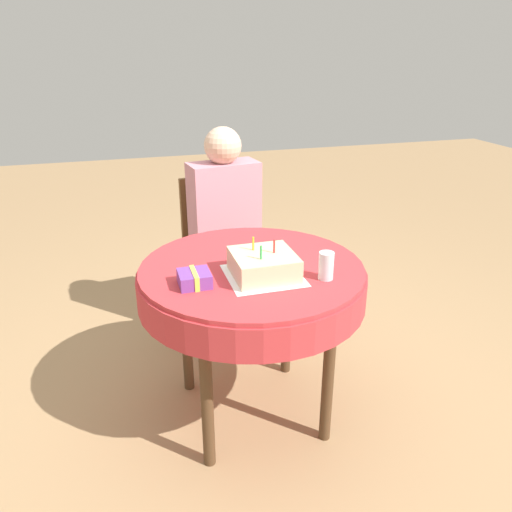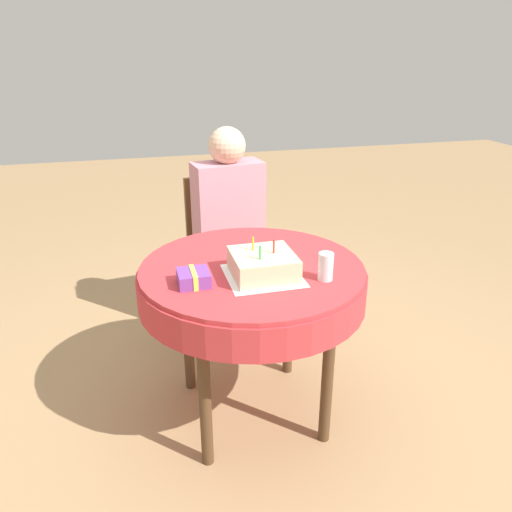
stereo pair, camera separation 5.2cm
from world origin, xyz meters
name	(u,v)px [view 2 (the right image)]	position (x,y,z in m)	size (l,w,h in m)	color
ground_plane	(252,410)	(0.00, 0.00, 0.00)	(12.00, 12.00, 0.00)	#A37F56
dining_table	(252,286)	(0.00, 0.00, 0.67)	(0.96, 0.96, 0.76)	#BC3338
chair	(225,248)	(0.05, 0.86, 0.50)	(0.49, 0.49, 0.91)	brown
person	(230,215)	(0.07, 0.77, 0.73)	(0.40, 0.32, 1.22)	#DBB293
napkin	(263,275)	(0.02, -0.11, 0.76)	(0.29, 0.29, 0.00)	white
birthday_cake	(263,265)	(0.02, -0.11, 0.81)	(0.24, 0.24, 0.15)	beige
drinking_glass	(326,266)	(0.25, -0.20, 0.82)	(0.06, 0.06, 0.11)	silver
gift_box	(194,278)	(-0.26, -0.11, 0.79)	(0.12, 0.13, 0.06)	#753D99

